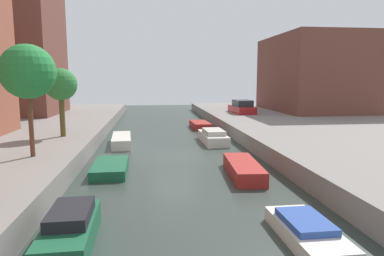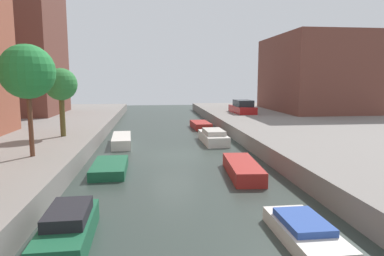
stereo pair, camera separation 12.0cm
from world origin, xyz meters
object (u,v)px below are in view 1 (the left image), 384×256
at_px(street_tree_2, 28,72).
at_px(moored_boat_right_3, 213,137).
at_px(moored_boat_left_2, 110,168).
at_px(moored_boat_right_4, 200,125).
at_px(low_block_right, 316,74).
at_px(moored_boat_right_2, 243,169).
at_px(parked_car, 242,108).
at_px(moored_boat_left_1, 70,229).
at_px(moored_boat_right_1, 307,232).
at_px(street_tree_3, 61,85).
at_px(moored_boat_left_3, 122,140).

distance_m(street_tree_2, moored_boat_right_3, 13.63).
distance_m(moored_boat_left_2, moored_boat_right_4, 16.44).
height_order(low_block_right, street_tree_2, low_block_right).
bearing_deg(moored_boat_right_2, low_block_right, 56.89).
relative_size(parked_car, moored_boat_right_3, 1.07).
relative_size(moored_boat_left_1, moored_boat_right_1, 1.06).
bearing_deg(street_tree_2, moored_boat_right_3, 37.45).
xyz_separation_m(street_tree_3, moored_boat_right_1, (10.04, -13.88, -3.99)).
relative_size(moored_boat_right_1, moored_boat_right_3, 0.76).
bearing_deg(moored_boat_left_2, moored_boat_right_2, -11.68).
bearing_deg(street_tree_3, parked_car, 41.45).
bearing_deg(moored_boat_right_2, street_tree_3, 145.57).
bearing_deg(moored_boat_right_4, parked_car, 39.73).
xyz_separation_m(street_tree_3, moored_boat_right_3, (10.20, 1.90, -3.84)).
height_order(moored_boat_left_3, moored_boat_right_2, moored_boat_left_3).
relative_size(parked_car, moored_boat_left_3, 1.05).
height_order(moored_boat_left_1, moored_boat_right_1, moored_boat_left_1).
xyz_separation_m(street_tree_2, moored_boat_right_3, (10.20, 7.82, -4.55)).
relative_size(parked_car, moored_boat_right_4, 1.27).
relative_size(parked_car, moored_boat_left_1, 1.33).
xyz_separation_m(street_tree_2, moored_boat_left_1, (3.29, -7.32, -4.55)).
bearing_deg(street_tree_2, parked_car, 51.62).
bearing_deg(moored_boat_right_4, moored_boat_right_2, -90.95).
height_order(moored_boat_left_3, moored_boat_right_3, moored_boat_right_3).
relative_size(low_block_right, parked_car, 2.80).
height_order(moored_boat_right_1, moored_boat_right_2, moored_boat_right_2).
bearing_deg(street_tree_2, moored_boat_left_2, 5.68).
distance_m(low_block_right, moored_boat_right_2, 27.79).
bearing_deg(parked_car, moored_boat_right_4, -140.27).
xyz_separation_m(street_tree_2, moored_boat_left_2, (3.56, 0.35, -4.74)).
xyz_separation_m(moored_boat_left_3, moored_boat_right_4, (6.80, 7.63, -0.03)).
xyz_separation_m(street_tree_3, moored_boat_left_2, (3.56, -5.56, -4.03)).
distance_m(low_block_right, street_tree_3, 29.70).
height_order(street_tree_3, moored_boat_left_2, street_tree_3).
xyz_separation_m(parked_car, moored_boat_left_1, (-12.29, -27.00, -1.16)).
bearing_deg(low_block_right, moored_boat_right_2, -123.11).
height_order(moored_boat_right_2, moored_boat_right_3, moored_boat_right_3).
bearing_deg(moored_boat_right_2, moored_boat_right_3, 89.16).
bearing_deg(street_tree_3, moored_boat_left_2, -57.37).
bearing_deg(moored_boat_left_3, moored_boat_right_4, 48.29).
relative_size(street_tree_3, moored_boat_left_2, 1.22).
bearing_deg(moored_boat_right_3, moored_boat_right_4, 88.92).
relative_size(moored_boat_right_1, moored_boat_right_4, 0.90).
relative_size(street_tree_3, moored_boat_right_4, 1.16).
relative_size(parked_car, moored_boat_right_1, 1.41).
xyz_separation_m(moored_boat_left_2, moored_boat_left_3, (-0.01, 7.34, 0.10)).
distance_m(moored_boat_left_2, moored_boat_right_1, 10.55).
bearing_deg(moored_boat_right_4, street_tree_3, -137.71).
xyz_separation_m(moored_boat_left_1, moored_boat_right_3, (6.92, 15.14, -0.00)).
bearing_deg(moored_boat_left_2, moored_boat_right_1, -52.07).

